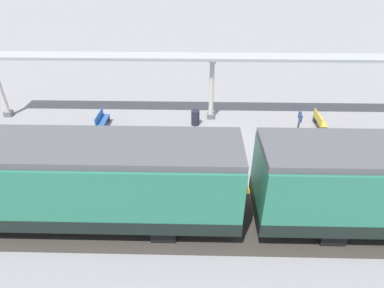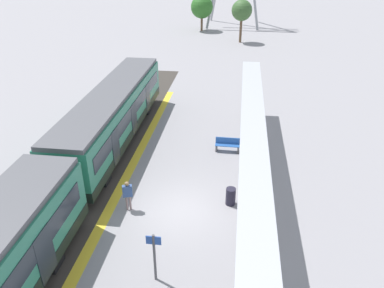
{
  "view_description": "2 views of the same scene",
  "coord_description": "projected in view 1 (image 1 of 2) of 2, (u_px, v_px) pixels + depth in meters",
  "views": [
    {
      "loc": [
        -13.87,
        0.58,
        8.97
      ],
      "look_at": [
        -2.15,
        0.86,
        1.51
      ],
      "focal_mm": 29.36,
      "sensor_mm": 36.0,
      "label": 1
    },
    {
      "loc": [
        2.44,
        -14.3,
        11.35
      ],
      "look_at": [
        0.02,
        4.18,
        1.39
      ],
      "focal_mm": 35.03,
      "sensor_mm": 36.0,
      "label": 2
    }
  ],
  "objects": [
    {
      "name": "ground_plane",
      "position": [
        209.0,
        146.0,
        16.51
      ],
      "size": [
        176.0,
        176.0,
        0.0
      ],
      "primitive_type": "plane",
      "color": "gray"
    },
    {
      "name": "canopy_pillar_third",
      "position": [
        0.0,
        87.0,
        18.47
      ],
      "size": [
        1.1,
        0.44,
        3.68
      ],
      "color": "slate",
      "rests_on": "ground"
    },
    {
      "name": "bench_near_end",
      "position": [
        102.0,
        120.0,
        18.05
      ],
      "size": [
        1.5,
        0.45,
        0.86
      ],
      "color": "#2858A2",
      "rests_on": "ground"
    },
    {
      "name": "trackbed",
      "position": [
        212.0,
        221.0,
        12.05
      ],
      "size": [
        3.2,
        44.14,
        0.01
      ],
      "primitive_type": "cube",
      "color": "#38332D",
      "rests_on": "ground"
    },
    {
      "name": "canopy_beam",
      "position": [
        213.0,
        57.0,
        17.21
      ],
      "size": [
        1.2,
        25.82,
        0.16
      ],
      "primitive_type": "cube",
      "color": "#A8AAB2",
      "rests_on": "canopy_pillar_nearest"
    },
    {
      "name": "canopy_pillar_second",
      "position": [
        211.0,
        89.0,
        18.23
      ],
      "size": [
        1.1,
        0.44,
        3.68
      ],
      "color": "slate",
      "rests_on": "ground"
    },
    {
      "name": "platform_info_sign",
      "position": [
        298.0,
        128.0,
        15.49
      ],
      "size": [
        0.56,
        0.1,
        2.2
      ],
      "color": "#4C4C51",
      "rests_on": "ground"
    },
    {
      "name": "bench_mid_platform",
      "position": [
        319.0,
        121.0,
        17.99
      ],
      "size": [
        1.52,
        0.5,
        0.86
      ],
      "color": "gold",
      "rests_on": "ground"
    },
    {
      "name": "passenger_waiting_near_edge",
      "position": [
        218.0,
        158.0,
        13.88
      ],
      "size": [
        0.5,
        0.34,
        1.6
      ],
      "color": "gray",
      "rests_on": "ground"
    },
    {
      "name": "tactile_edge_strip",
      "position": [
        211.0,
        189.0,
        13.62
      ],
      "size": [
        0.51,
        32.14,
        0.01
      ],
      "primitive_type": "cube",
      "color": "gold",
      "rests_on": "ground"
    },
    {
      "name": "train_far_carriage",
      "position": [
        30.0,
        181.0,
        11.2
      ],
      "size": [
        2.65,
        14.97,
        3.48
      ],
      "color": "#29755B",
      "rests_on": "ground"
    },
    {
      "name": "trash_bin",
      "position": [
        195.0,
        118.0,
        18.28
      ],
      "size": [
        0.48,
        0.48,
        0.9
      ],
      "primitive_type": "cylinder",
      "color": "#221F2F",
      "rests_on": "ground"
    }
  ]
}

